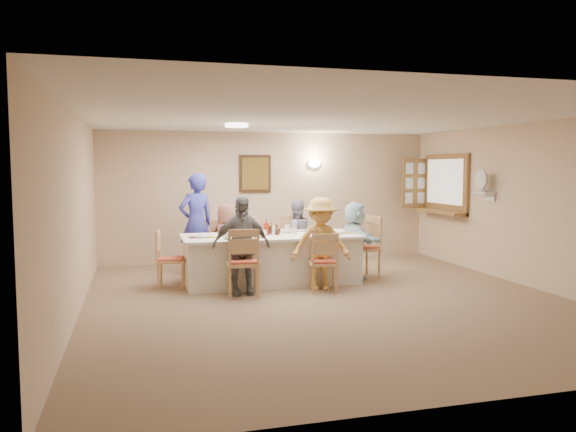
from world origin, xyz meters
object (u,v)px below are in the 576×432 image
object	(u,v)px
serving_hatch	(446,184)
diner_front_right	(321,244)
chair_back_right	(294,244)
chair_right_end	(362,247)
desk_fan	(483,184)
diner_front_left	(241,245)
chair_back_left	(226,248)
caregiver	(196,223)
diner_right_end	(355,240)
chair_front_right	(323,262)
condiment_ketchup	(266,227)
chair_front_left	(243,262)
chair_left_end	(171,259)
diner_back_left	(227,240)
diner_back_right	(296,236)
dining_table	(271,259)

from	to	relation	value
serving_hatch	diner_front_right	xyz separation A→B (m)	(-3.10, -1.73, -0.81)
chair_back_right	chair_right_end	distance (m)	1.24
serving_hatch	desk_fan	bearing A→B (deg)	-94.66
diner_front_left	diner_front_right	size ratio (longest dim) A/B	1.04
chair_back_left	caregiver	xyz separation A→B (m)	(-0.45, 0.35, 0.39)
chair_back_left	diner_right_end	distance (m)	2.18
serving_hatch	diner_right_end	size ratio (longest dim) A/B	1.19
desk_fan	chair_front_right	world-z (taller)	desk_fan
diner_front_right	condiment_ketchup	xyz separation A→B (m)	(-0.67, 0.71, 0.20)
chair_front_left	chair_left_end	size ratio (longest dim) A/B	1.11
chair_back_right	diner_right_end	distance (m)	1.15
chair_right_end	diner_back_left	xyz separation A→B (m)	(-2.15, 0.68, 0.10)
serving_hatch	chair_front_right	xyz separation A→B (m)	(-3.10, -1.85, -1.06)
serving_hatch	diner_back_right	world-z (taller)	serving_hatch
diner_front_left	chair_left_end	bearing A→B (deg)	140.64
chair_front_right	condiment_ketchup	distance (m)	1.16
chair_right_end	condiment_ketchup	world-z (taller)	chair_right_end
dining_table	diner_back_right	bearing A→B (deg)	48.58
chair_back_left	chair_front_right	size ratio (longest dim) A/B	1.06
chair_right_end	diner_back_left	distance (m)	2.26
diner_front_left	diner_front_right	distance (m)	1.20
serving_hatch	condiment_ketchup	size ratio (longest dim) A/B	6.00
chair_back_left	diner_back_right	xyz separation A→B (m)	(1.20, -0.12, 0.17)
diner_back_left	diner_front_left	bearing A→B (deg)	97.79
desk_fan	chair_front_left	distance (m)	4.35
serving_hatch	chair_back_left	size ratio (longest dim) A/B	1.60
desk_fan	dining_table	bearing A→B (deg)	175.25
diner_front_right	chair_front_left	bearing A→B (deg)	-163.87
chair_left_end	diner_right_end	size ratio (longest dim) A/B	0.70
chair_front_left	diner_back_left	xyz separation A→B (m)	(0.00, 1.48, 0.12)
desk_fan	diner_back_left	size ratio (longest dim) A/B	0.24
chair_back_left	caregiver	world-z (taller)	caregiver
dining_table	diner_right_end	xyz separation A→B (m)	(1.42, 0.00, 0.25)
chair_back_left	diner_right_end	xyz separation A→B (m)	(2.02, -0.80, 0.16)
desk_fan	chair_back_left	distance (m)	4.47
diner_right_end	caregiver	bearing A→B (deg)	61.79
chair_back_left	chair_back_right	size ratio (longest dim) A/B	0.94
diner_back_left	diner_front_right	bearing A→B (deg)	139.22
diner_back_left	caregiver	xyz separation A→B (m)	(-0.45, 0.47, 0.25)
chair_right_end	diner_front_right	xyz separation A→B (m)	(-0.95, -0.68, 0.18)
chair_front_left	caregiver	bearing A→B (deg)	-70.28
chair_back_right	chair_left_end	size ratio (longest dim) A/B	1.12
chair_left_end	diner_right_end	distance (m)	2.98
chair_back_left	diner_front_left	world-z (taller)	diner_front_left
dining_table	condiment_ketchup	bearing A→B (deg)	152.93
chair_front_left	diner_right_end	bearing A→B (deg)	-151.67
chair_back_right	chair_front_left	size ratio (longest dim) A/B	1.01
desk_fan	diner_back_left	bearing A→B (deg)	166.86
caregiver	chair_left_end	bearing A→B (deg)	46.69
chair_right_end	chair_left_end	bearing A→B (deg)	-96.59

